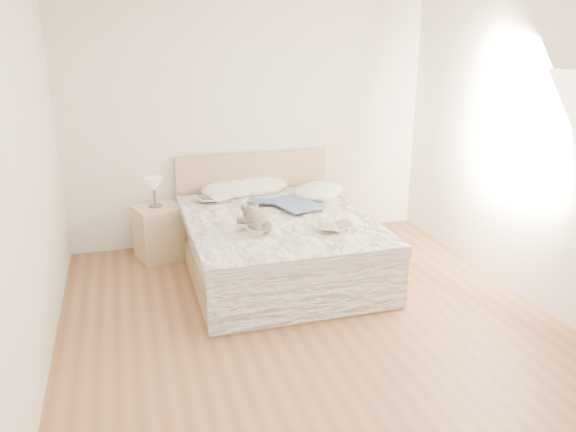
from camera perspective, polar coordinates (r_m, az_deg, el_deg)
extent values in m
cube|color=brown|center=(4.61, 2.85, -11.41)|extent=(4.00, 4.50, 0.00)
cube|color=white|center=(6.24, -3.85, 9.67)|extent=(4.00, 0.02, 2.70)
cube|color=white|center=(2.24, 22.90, -7.98)|extent=(4.00, 0.02, 2.70)
cube|color=white|center=(3.94, -25.48, 2.76)|extent=(0.02, 4.50, 2.70)
cube|color=white|center=(5.13, 24.83, 6.13)|extent=(0.02, 4.50, 2.70)
cube|color=white|center=(5.33, 22.80, 7.89)|extent=(0.02, 1.30, 1.10)
cube|color=tan|center=(5.55, -1.05, -4.86)|extent=(1.68, 2.08, 0.20)
cube|color=silver|center=(5.46, -1.07, -2.44)|extent=(1.60, 2.00, 0.30)
cube|color=silver|center=(5.35, -0.94, -0.72)|extent=(1.72, 2.05, 0.10)
cube|color=tan|center=(6.37, -3.57, 2.01)|extent=(1.70, 0.06, 1.00)
cube|color=tan|center=(6.01, -12.91, -1.65)|extent=(0.55, 0.51, 0.56)
cylinder|color=#4D4743|center=(5.94, -13.31, 1.02)|extent=(0.14, 0.14, 0.02)
cylinder|color=#443E38|center=(5.91, -13.39, 1.99)|extent=(0.03, 0.03, 0.19)
cone|color=beige|center=(5.88, -13.48, 3.14)|extent=(0.26, 0.26, 0.14)
ellipsoid|color=white|center=(6.13, -5.90, 2.66)|extent=(0.65, 0.47, 0.19)
ellipsoid|color=white|center=(6.23, -2.92, 2.99)|extent=(0.72, 0.57, 0.19)
ellipsoid|color=white|center=(6.05, 3.11, 2.51)|extent=(0.78, 0.73, 0.19)
cube|color=white|center=(5.87, -7.62, 1.77)|extent=(0.37, 0.29, 0.03)
cube|color=beige|center=(5.01, 4.83, -1.02)|extent=(0.35, 0.26, 0.02)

